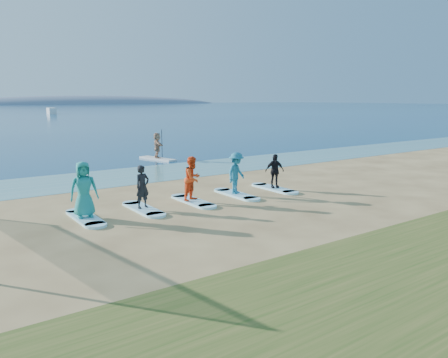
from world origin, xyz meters
TOP-DOWN VIEW (x-y plane):
  - ground at (0.00, 0.00)m, footprint 600.00×600.00m
  - shallow_water at (0.00, 10.50)m, footprint 600.00×600.00m
  - island_ridge at (95.00, 300.00)m, footprint 220.00×56.00m
  - paddleboard at (4.49, 15.19)m, footprint 1.41×3.08m
  - paddleboarder at (4.49, 15.19)m, footprint 0.88×1.63m
  - boat_offshore_b at (20.28, 106.87)m, footprint 2.40×6.34m
  - surfboard_0 at (-4.10, 3.43)m, footprint 0.70×2.20m
  - student_0 at (-4.10, 3.43)m, footprint 0.99×0.71m
  - surfboard_1 at (-1.97, 3.43)m, footprint 0.70×2.20m
  - student_1 at (-1.97, 3.43)m, footprint 0.64×0.50m
  - surfboard_2 at (0.15, 3.43)m, footprint 0.70×2.20m
  - student_2 at (0.15, 3.43)m, footprint 1.03×0.93m
  - surfboard_3 at (2.28, 3.43)m, footprint 0.70×2.20m
  - student_3 at (2.28, 3.43)m, footprint 1.29×1.06m
  - surfboard_4 at (4.41, 3.43)m, footprint 0.70×2.20m
  - student_4 at (4.41, 3.43)m, footprint 0.96×0.62m

SIDE VIEW (x-z plane):
  - ground at x=0.00m, z-range 0.00..0.00m
  - island_ridge at x=95.00m, z-range -9.00..9.00m
  - boat_offshore_b at x=20.28m, z-range -0.79..0.79m
  - shallow_water at x=0.00m, z-range 0.01..0.01m
  - surfboard_0 at x=-4.10m, z-range 0.00..0.09m
  - surfboard_1 at x=-1.97m, z-range 0.00..0.09m
  - surfboard_2 at x=0.15m, z-range 0.00..0.09m
  - surfboard_3 at x=2.28m, z-range 0.00..0.09m
  - surfboard_4 at x=4.41m, z-range 0.00..0.09m
  - paddleboard at x=4.49m, z-range 0.00..0.12m
  - student_4 at x=4.41m, z-range 0.09..1.61m
  - student_1 at x=-1.97m, z-range 0.09..1.66m
  - student_2 at x=0.15m, z-range 0.09..1.82m
  - paddleboarder at x=4.49m, z-range 0.12..1.80m
  - student_3 at x=2.28m, z-range 0.09..1.83m
  - student_0 at x=-4.10m, z-range 0.09..1.98m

